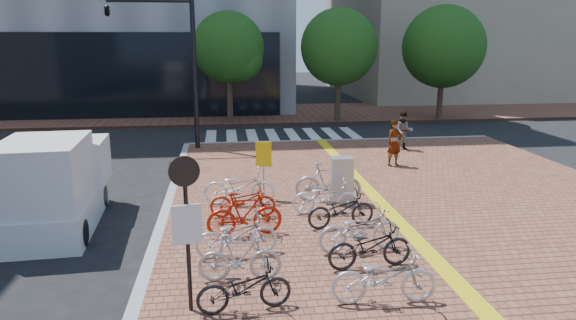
{
  "coord_description": "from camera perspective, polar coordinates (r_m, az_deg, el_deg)",
  "views": [
    {
      "loc": [
        -2.34,
        -10.61,
        4.73
      ],
      "look_at": [
        -0.56,
        3.55,
        1.3
      ],
      "focal_mm": 32.0,
      "sensor_mm": 36.0,
      "label": 1
    }
  ],
  "objects": [
    {
      "name": "ground",
      "position": [
        11.85,
        4.9,
        -10.06
      ],
      "size": [
        120.0,
        120.0,
        0.0
      ],
      "primitive_type": "plane",
      "color": "black",
      "rests_on": "ground"
    },
    {
      "name": "kerb_north",
      "position": [
        23.7,
        6.0,
        2.11
      ],
      "size": [
        14.0,
        0.25,
        0.15
      ],
      "primitive_type": "cube",
      "color": "gray",
      "rests_on": "ground"
    },
    {
      "name": "far_sidewalk",
      "position": [
        32.04,
        -2.92,
        5.14
      ],
      "size": [
        70.0,
        8.0,
        0.15
      ],
      "primitive_type": "cube",
      "color": "brown",
      "rests_on": "ground"
    },
    {
      "name": "crosswalk",
      "position": [
        25.22,
        -0.58,
        2.71
      ],
      "size": [
        7.5,
        4.0,
        0.01
      ],
      "color": "silver",
      "rests_on": "ground"
    },
    {
      "name": "street_trees",
      "position": [
        29.03,
        7.73,
        12.15
      ],
      "size": [
        16.2,
        4.6,
        6.35
      ],
      "color": "#38281E",
      "rests_on": "far_sidewalk"
    },
    {
      "name": "bike_0",
      "position": [
        9.02,
        -4.89,
        -13.91
      ],
      "size": [
        1.71,
        0.79,
        0.86
      ],
      "primitive_type": "imported",
      "rotation": [
        0.0,
        0.0,
        1.71
      ],
      "color": "black",
      "rests_on": "sidewalk"
    },
    {
      "name": "bike_1",
      "position": [
        10.0,
        -5.38,
        -10.73
      ],
      "size": [
        1.62,
        0.51,
        0.96
      ],
      "primitive_type": "imported",
      "rotation": [
        0.0,
        0.0,
        1.53
      ],
      "color": "#ADACB1",
      "rests_on": "sidewalk"
    },
    {
      "name": "bike_2",
      "position": [
        11.11,
        -5.72,
        -8.29
      ],
      "size": [
        1.85,
        0.89,
        0.94
      ],
      "primitive_type": "imported",
      "rotation": [
        0.0,
        0.0,
        1.73
      ],
      "color": "silver",
      "rests_on": "sidewalk"
    },
    {
      "name": "bike_3",
      "position": [
        12.14,
        -4.84,
        -6.0
      ],
      "size": [
        1.83,
        0.68,
        1.07
      ],
      "primitive_type": "imported",
      "rotation": [
        0.0,
        0.0,
        1.67
      ],
      "color": "#AF1D0C",
      "rests_on": "sidewalk"
    },
    {
      "name": "bike_4",
      "position": [
        13.4,
        -5.05,
        -4.51
      ],
      "size": [
        1.73,
        0.7,
        0.89
      ],
      "primitive_type": "imported",
      "rotation": [
        0.0,
        0.0,
        1.51
      ],
      "color": "#A71E0B",
      "rests_on": "sidewalk"
    },
    {
      "name": "bike_5",
      "position": [
        14.38,
        -5.42,
        -2.95
      ],
      "size": [
        2.03,
        0.86,
        1.04
      ],
      "primitive_type": "imported",
      "rotation": [
        0.0,
        0.0,
        1.49
      ],
      "color": "white",
      "rests_on": "sidewalk"
    },
    {
      "name": "bike_6",
      "position": [
        9.35,
        10.61,
        -12.67
      ],
      "size": [
        1.9,
        0.75,
        0.98
      ],
      "primitive_type": "imported",
      "rotation": [
        0.0,
        0.0,
        1.52
      ],
      "color": "silver",
      "rests_on": "sidewalk"
    },
    {
      "name": "bike_7",
      "position": [
        10.63,
        9.09,
        -9.42
      ],
      "size": [
        1.83,
        0.8,
        0.93
      ],
      "primitive_type": "imported",
      "rotation": [
        0.0,
        0.0,
        1.68
      ],
      "color": "black",
      "rests_on": "sidewalk"
    },
    {
      "name": "bike_8",
      "position": [
        11.39,
        7.97,
        -7.64
      ],
      "size": [
        1.96,
        0.89,
        0.99
      ],
      "primitive_type": "imported",
      "rotation": [
        0.0,
        0.0,
        1.7
      ],
      "color": "#BCBCC1",
      "rests_on": "sidewalk"
    },
    {
      "name": "bike_9",
      "position": [
        12.73,
        5.92,
        -5.49
      ],
      "size": [
        1.79,
        0.86,
        0.9
      ],
      "primitive_type": "imported",
      "rotation": [
        0.0,
        0.0,
        1.73
      ],
      "color": "black",
      "rests_on": "sidewalk"
    },
    {
      "name": "bike_10",
      "position": [
        13.6,
        4.23,
        -4.13
      ],
      "size": [
        1.83,
        0.79,
        0.94
      ],
      "primitive_type": "imported",
      "rotation": [
        0.0,
        0.0,
        1.47
      ],
      "color": "white",
      "rests_on": "sidewalk"
    },
    {
      "name": "bike_11",
      "position": [
        14.61,
        4.5,
        -2.48
      ],
      "size": [
        1.95,
        0.85,
        1.13
      ],
      "primitive_type": "imported",
      "rotation": [
        0.0,
        0.0,
        1.4
      ],
      "color": "#A5A5AA",
      "rests_on": "sidewalk"
    },
    {
      "name": "pedestrian_a",
      "position": [
        18.97,
        11.75,
        1.85
      ],
      "size": [
        0.71,
        0.59,
        1.68
      ],
      "primitive_type": "imported",
      "rotation": [
        0.0,
        0.0,
        0.35
      ],
      "color": "gray",
      "rests_on": "sidewalk"
    },
    {
      "name": "pedestrian_b",
      "position": [
        21.8,
        12.72,
        3.16
      ],
      "size": [
        0.89,
        0.76,
        1.58
      ],
      "primitive_type": "imported",
      "rotation": [
        0.0,
        0.0,
        -0.23
      ],
      "color": "#4F5364",
      "rests_on": "sidewalk"
    },
    {
      "name": "utility_box",
      "position": [
        14.5,
        5.97,
        -2.25
      ],
      "size": [
        0.62,
        0.46,
        1.32
      ],
      "primitive_type": "cube",
      "rotation": [
        0.0,
        0.0,
        -0.04
      ],
      "color": "#AFAFB4",
      "rests_on": "sidewalk"
    },
    {
      "name": "yellow_sign",
      "position": [
        14.72,
        -2.74,
        0.07
      ],
      "size": [
        0.46,
        0.12,
        1.68
      ],
      "color": "#B7B7BC",
      "rests_on": "sidewalk"
    },
    {
      "name": "notice_sign",
      "position": [
        8.62,
        -11.23,
        -6.09
      ],
      "size": [
        0.5,
        0.17,
        2.74
      ],
      "color": "black",
      "rests_on": "sidewalk"
    },
    {
      "name": "traffic_light_pole",
      "position": [
        21.8,
        -14.59,
        12.99
      ],
      "size": [
        3.53,
        1.36,
        6.58
      ],
      "color": "black",
      "rests_on": "sidewalk"
    },
    {
      "name": "box_truck",
      "position": [
        14.08,
        -24.29,
        -2.56
      ],
      "size": [
        2.03,
        4.23,
        2.38
      ],
      "color": "silver",
      "rests_on": "ground"
    }
  ]
}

